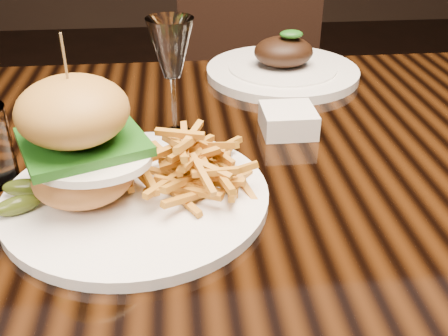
{
  "coord_description": "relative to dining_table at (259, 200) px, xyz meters",
  "views": [
    {
      "loc": [
        -0.12,
        -0.67,
        1.13
      ],
      "look_at": [
        -0.07,
        -0.13,
        0.81
      ],
      "focal_mm": 42.0,
      "sensor_mm": 36.0,
      "label": 1
    }
  ],
  "objects": [
    {
      "name": "dining_table",
      "position": [
        0.0,
        0.0,
        0.0
      ],
      "size": [
        1.6,
        0.9,
        0.75
      ],
      "color": "black",
      "rests_on": "ground"
    },
    {
      "name": "chair_far",
      "position": [
        0.12,
        0.89,
        -0.13
      ],
      "size": [
        0.5,
        0.5,
        0.95
      ],
      "rotation": [
        0.0,
        0.0,
        -0.08
      ],
      "color": "black",
      "rests_on": "ground"
    },
    {
      "name": "far_dish",
      "position": [
        0.1,
        0.34,
        0.1
      ],
      "size": [
        0.31,
        0.31,
        0.1
      ],
      "rotation": [
        0.0,
        0.0,
        0.12
      ],
      "color": "white",
      "rests_on": "dining_table"
    },
    {
      "name": "ramekin",
      "position": [
        0.06,
        0.08,
        0.1
      ],
      "size": [
        0.11,
        0.11,
        0.04
      ],
      "primitive_type": "cube",
      "rotation": [
        0.0,
        0.0,
        0.39
      ],
      "color": "white",
      "rests_on": "dining_table"
    },
    {
      "name": "wine_glass",
      "position": [
        -0.12,
        0.08,
        0.22
      ],
      "size": [
        0.07,
        0.07,
        0.19
      ],
      "color": "white",
      "rests_on": "dining_table"
    },
    {
      "name": "burger_plate",
      "position": [
        -0.19,
        -0.1,
        0.14
      ],
      "size": [
        0.34,
        0.34,
        0.22
      ],
      "rotation": [
        0.0,
        0.0,
        0.17
      ],
      "color": "white",
      "rests_on": "dining_table"
    }
  ]
}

